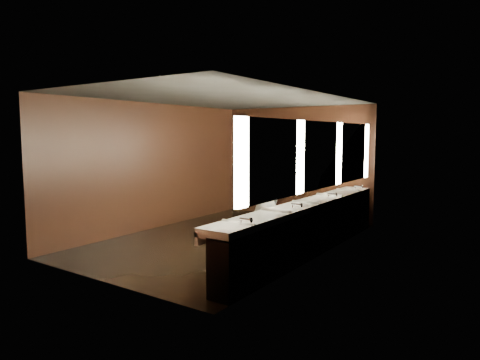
% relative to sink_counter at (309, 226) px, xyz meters
% --- Properties ---
extents(floor, '(6.00, 6.00, 0.00)m').
position_rel_sink_counter_xyz_m(floor, '(-1.79, 0.00, -0.50)').
color(floor, black).
rests_on(floor, ground).
extents(ceiling, '(4.00, 6.00, 0.02)m').
position_rel_sink_counter_xyz_m(ceiling, '(-1.79, 0.00, 2.30)').
color(ceiling, '#2D2D2B').
rests_on(ceiling, wall_back).
extents(wall_back, '(4.00, 0.02, 2.80)m').
position_rel_sink_counter_xyz_m(wall_back, '(-1.79, 3.00, 0.90)').
color(wall_back, black).
rests_on(wall_back, floor).
extents(wall_front, '(4.00, 0.02, 2.80)m').
position_rel_sink_counter_xyz_m(wall_front, '(-1.79, -3.00, 0.90)').
color(wall_front, black).
rests_on(wall_front, floor).
extents(wall_left, '(0.02, 6.00, 2.80)m').
position_rel_sink_counter_xyz_m(wall_left, '(-3.79, 0.00, 0.90)').
color(wall_left, black).
rests_on(wall_left, floor).
extents(wall_right, '(0.02, 6.00, 2.80)m').
position_rel_sink_counter_xyz_m(wall_right, '(0.21, 0.00, 0.90)').
color(wall_right, black).
rests_on(wall_right, floor).
extents(sink_counter, '(0.55, 5.40, 1.01)m').
position_rel_sink_counter_xyz_m(sink_counter, '(0.00, 0.00, 0.00)').
color(sink_counter, black).
rests_on(sink_counter, floor).
extents(mirror_band, '(0.06, 5.03, 1.15)m').
position_rel_sink_counter_xyz_m(mirror_band, '(0.19, -0.00, 1.25)').
color(mirror_band, white).
rests_on(mirror_band, wall_right).
extents(person, '(0.63, 0.76, 1.79)m').
position_rel_sink_counter_xyz_m(person, '(-0.74, -0.27, 0.40)').
color(person, '#8AA2CD').
rests_on(person, floor).
extents(trash_bin, '(0.41, 0.41, 0.51)m').
position_rel_sink_counter_xyz_m(trash_bin, '(-0.22, -1.50, -0.24)').
color(trash_bin, black).
rests_on(trash_bin, floor).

